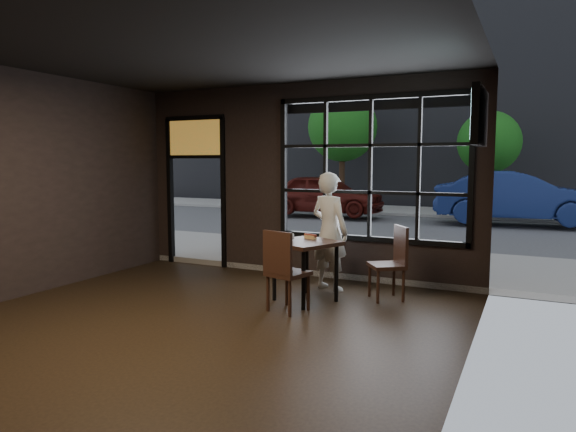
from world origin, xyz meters
The scene contains 18 objects.
floor centered at (0.00, 0.00, -0.01)m, with size 6.00×7.00×0.02m, color black.
ceiling centered at (0.00, 0.00, 3.21)m, with size 6.00×7.00×0.02m, color black.
wall_right centered at (3.00, 0.00, 1.60)m, with size 0.04×7.00×3.20m, color black.
window_frame centered at (1.20, 3.50, 1.80)m, with size 3.06×0.12×2.28m, color black.
stained_transom centered at (-2.10, 3.50, 2.35)m, with size 1.20×0.06×0.70m, color orange.
street_asphalt centered at (0.00, 24.00, -0.02)m, with size 60.00×41.00×0.04m, color #545456.
building_across centered at (0.00, 23.00, 7.50)m, with size 28.00×12.00×15.00m, color #5B5956.
cafe_table centered at (0.73, 2.05, 0.42)m, with size 0.78×0.78×0.84m, color black.
chair_near centered at (0.73, 1.53, 0.53)m, with size 0.46×0.46×1.06m, color black.
chair_window centered at (1.72, 2.61, 0.51)m, with size 0.45×0.45×1.03m, color black.
man centered at (0.80, 2.79, 0.88)m, with size 0.64×0.42×1.76m, color silver.
hotdog centered at (0.72, 2.26, 0.87)m, with size 0.20×0.08×0.06m, color tan, non-canonical shape.
cup centered at (0.53, 1.99, 0.89)m, with size 0.12×0.12×0.10m, color silver.
tv centered at (2.93, 1.94, 2.42)m, with size 0.12×1.10×0.64m, color black.
navy_car centered at (3.05, 12.23, 0.86)m, with size 1.61×4.63×1.53m, color navy.
maroon_car centered at (-2.93, 12.01, 0.79)m, with size 1.63×4.05×1.38m, color #49110C.
tree_left centered at (-3.28, 14.73, 3.21)m, with size 2.67×2.67×4.56m.
tree_right centered at (2.06, 14.68, 2.55)m, with size 2.13×2.13×3.63m.
Camera 1 is at (3.51, -4.29, 1.92)m, focal length 32.00 mm.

